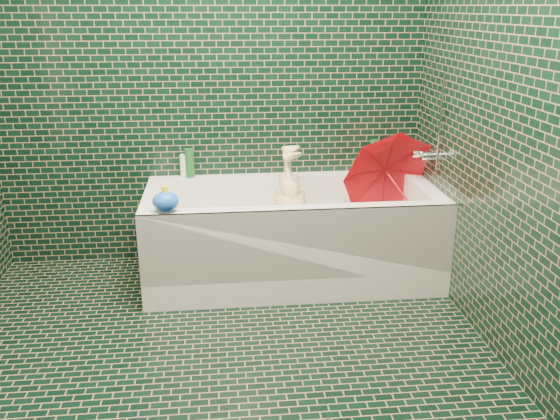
{
  "coord_description": "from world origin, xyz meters",
  "views": [
    {
      "loc": [
        0.04,
        -2.24,
        1.56
      ],
      "look_at": [
        0.36,
        0.82,
        0.5
      ],
      "focal_mm": 38.0,
      "sensor_mm": 36.0,
      "label": 1
    }
  ],
  "objects": [
    {
      "name": "floor",
      "position": [
        0.0,
        0.0,
        0.0
      ],
      "size": [
        2.8,
        2.8,
        0.0
      ],
      "primitive_type": "plane",
      "color": "black",
      "rests_on": "ground"
    },
    {
      "name": "wall_back",
      "position": [
        0.0,
        1.4,
        1.25
      ],
      "size": [
        2.8,
        0.0,
        2.8
      ],
      "primitive_type": "plane",
      "rotation": [
        1.57,
        0.0,
        0.0
      ],
      "color": "black",
      "rests_on": "floor"
    },
    {
      "name": "wall_front",
      "position": [
        0.0,
        -1.4,
        1.25
      ],
      "size": [
        2.8,
        0.0,
        2.8
      ],
      "primitive_type": "plane",
      "rotation": [
        -1.57,
        0.0,
        0.0
      ],
      "color": "black",
      "rests_on": "floor"
    },
    {
      "name": "wall_right",
      "position": [
        1.3,
        0.0,
        1.25
      ],
      "size": [
        0.0,
        2.8,
        2.8
      ],
      "primitive_type": "plane",
      "rotation": [
        1.57,
        0.0,
        -1.57
      ],
      "color": "black",
      "rests_on": "floor"
    },
    {
      "name": "bathtub",
      "position": [
        0.45,
        1.01,
        0.21
      ],
      "size": [
        1.7,
        0.75,
        0.55
      ],
      "color": "white",
      "rests_on": "floor"
    },
    {
      "name": "bath_mat",
      "position": [
        0.45,
        1.02,
        0.16
      ],
      "size": [
        1.35,
        0.47,
        0.01
      ],
      "primitive_type": "cube",
      "color": "#46C828",
      "rests_on": "bathtub"
    },
    {
      "name": "water",
      "position": [
        0.45,
        1.02,
        0.3
      ],
      "size": [
        1.48,
        0.53,
        0.0
      ],
      "primitive_type": "cube",
      "color": "silver",
      "rests_on": "bathtub"
    },
    {
      "name": "faucet",
      "position": [
        1.26,
        1.02,
        0.77
      ],
      "size": [
        0.18,
        0.19,
        0.55
      ],
      "color": "silver",
      "rests_on": "wall_right"
    },
    {
      "name": "child",
      "position": [
        0.48,
        1.07,
        0.31
      ],
      "size": [
        0.99,
        0.48,
        0.3
      ],
      "primitive_type": "imported",
      "rotation": [
        -1.49,
        0.0,
        -1.73
      ],
      "color": "beige",
      "rests_on": "bathtub"
    },
    {
      "name": "umbrella",
      "position": [
        1.09,
        1.05,
        0.54
      ],
      "size": [
        0.75,
        0.67,
        0.77
      ],
      "primitive_type": "imported",
      "rotation": [
        0.18,
        -0.36,
        -0.01
      ],
      "color": "red",
      "rests_on": "bathtub"
    },
    {
      "name": "soap_bottle_a",
      "position": [
        1.18,
        1.36,
        0.55
      ],
      "size": [
        0.11,
        0.11,
        0.25
      ],
      "primitive_type": "imported",
      "rotation": [
        0.0,
        0.0,
        0.09
      ],
      "color": "white",
      "rests_on": "bathtub"
    },
    {
      "name": "soap_bottle_b",
      "position": [
        1.15,
        1.35,
        0.55
      ],
      "size": [
        0.09,
        0.09,
        0.18
      ],
      "primitive_type": "imported",
      "rotation": [
        0.0,
        0.0,
        0.04
      ],
      "color": "#481F74",
      "rests_on": "bathtub"
    },
    {
      "name": "soap_bottle_c",
      "position": [
        1.22,
        1.36,
        0.55
      ],
      "size": [
        0.14,
        0.14,
        0.17
      ],
      "primitive_type": "imported",
      "rotation": [
        0.0,
        0.0,
        -0.08
      ],
      "color": "#164D1F",
      "rests_on": "bathtub"
    },
    {
      "name": "bottle_right_tall",
      "position": [
        1.01,
        1.34,
        0.66
      ],
      "size": [
        0.06,
        0.06,
        0.21
      ],
      "primitive_type": "cylinder",
      "rotation": [
        0.0,
        0.0,
        -0.06
      ],
      "color": "#164D1F",
      "rests_on": "bathtub"
    },
    {
      "name": "bottle_right_pump",
      "position": [
        1.25,
        1.36,
        0.63
      ],
      "size": [
        0.06,
        0.06,
        0.17
      ],
      "primitive_type": "cylinder",
      "rotation": [
        0.0,
        0.0,
        -0.25
      ],
      "color": "silver",
      "rests_on": "bathtub"
    },
    {
      "name": "bottle_left_tall",
      "position": [
        -0.15,
        1.35,
        0.64
      ],
      "size": [
        0.07,
        0.07,
        0.18
      ],
      "primitive_type": "cylinder",
      "rotation": [
        0.0,
        0.0,
        0.2
      ],
      "color": "#164D1F",
      "rests_on": "bathtub"
    },
    {
      "name": "bottle_left_short",
      "position": [
        -0.18,
        1.36,
        0.62
      ],
      "size": [
        0.06,
        0.06,
        0.14
      ],
      "primitive_type": "cylinder",
      "rotation": [
        0.0,
        0.0,
        0.29
      ],
      "color": "white",
      "rests_on": "bathtub"
    },
    {
      "name": "rubber_duck",
      "position": [
        0.94,
        1.33,
        0.59
      ],
      "size": [
        0.12,
        0.09,
        0.09
      ],
      "rotation": [
        0.0,
        0.0,
        0.32
      ],
      "color": "yellow",
      "rests_on": "bathtub"
    },
    {
      "name": "bath_toy",
      "position": [
        -0.25,
        0.7,
        0.61
      ],
      "size": [
        0.16,
        0.15,
        0.13
      ],
      "rotation": [
        0.0,
        0.0,
        -0.29
      ],
      "color": "blue",
      "rests_on": "bathtub"
    }
  ]
}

